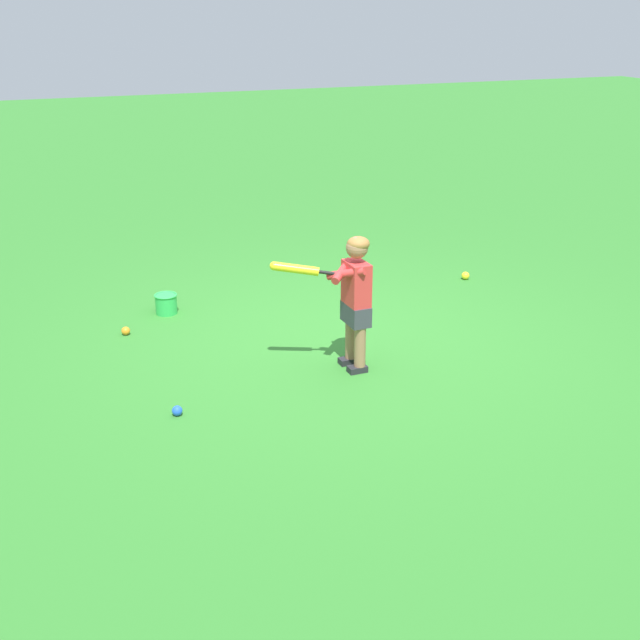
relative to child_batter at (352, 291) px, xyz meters
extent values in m
plane|color=#2D7528|center=(0.58, -0.15, -0.65)|extent=(40.00, 40.00, 0.00)
cube|color=#232328|center=(-0.09, -0.01, -0.63)|extent=(0.09, 0.15, 0.05)
cylinder|color=#996B4C|center=(-0.09, -0.03, -0.44)|extent=(0.09, 0.09, 0.34)
cube|color=#232328|center=(0.08, -0.01, -0.63)|extent=(0.09, 0.15, 0.05)
cylinder|color=#996B4C|center=(0.08, -0.03, -0.44)|extent=(0.09, 0.09, 0.34)
cube|color=#383842|center=(-0.01, -0.03, -0.19)|extent=(0.27, 0.16, 0.16)
cube|color=red|center=(-0.01, -0.03, 0.06)|extent=(0.25, 0.16, 0.34)
sphere|color=#996B4C|center=(-0.01, -0.03, 0.34)|extent=(0.17, 0.17, 0.17)
ellipsoid|color=olive|center=(-0.01, -0.04, 0.37)|extent=(0.18, 0.18, 0.11)
sphere|color=yellow|center=(-0.01, 0.11, 0.15)|extent=(0.04, 0.04, 0.04)
cylinder|color=black|center=(0.02, 0.20, 0.16)|extent=(0.07, 0.14, 0.05)
cylinder|color=yellow|center=(0.10, 0.42, 0.20)|extent=(0.18, 0.35, 0.11)
sphere|color=yellow|center=(0.16, 0.58, 0.22)|extent=(0.07, 0.07, 0.07)
cylinder|color=red|center=(-0.04, 0.07, 0.16)|extent=(0.25, 0.27, 0.14)
cylinder|color=red|center=(0.03, 0.08, 0.16)|extent=(0.26, 0.26, 0.14)
sphere|color=yellow|center=(1.58, -1.99, -0.61)|extent=(0.08, 0.08, 0.08)
sphere|color=blue|center=(-0.29, 1.46, -0.61)|extent=(0.07, 0.07, 0.07)
sphere|color=orange|center=(1.34, 1.57, -0.61)|extent=(0.08, 0.08, 0.08)
cylinder|color=green|center=(1.74, 1.13, -0.56)|extent=(0.20, 0.20, 0.18)
torus|color=green|center=(1.74, 1.13, -0.47)|extent=(0.22, 0.22, 0.02)
camera|label=1|loc=(-5.40, 2.37, 2.09)|focal=45.60mm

